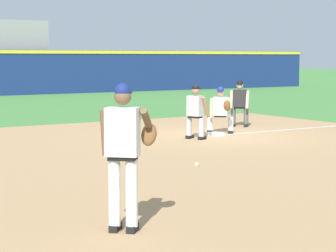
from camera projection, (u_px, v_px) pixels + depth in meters
name	position (u px, v px, depth m)	size (l,w,h in m)	color
ground_plane	(215.00, 136.00, 18.15)	(160.00, 160.00, 0.00)	#47843D
infield_dirt_patch	(186.00, 165.00, 13.15)	(18.00, 18.00, 0.01)	tan
first_base_bag	(215.00, 134.00, 18.14)	(0.38, 0.38, 0.09)	white
baseball	(197.00, 164.00, 13.09)	(0.07, 0.07, 0.07)	white
pitcher	(125.00, 148.00, 8.08)	(0.85, 0.55, 1.86)	black
first_baseman	(221.00, 108.00, 18.58)	(0.72, 1.09, 1.34)	black
baserunner	(195.00, 110.00, 17.30)	(0.58, 0.67, 1.46)	black
umpire	(240.00, 102.00, 20.43)	(0.67, 0.67, 1.46)	black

